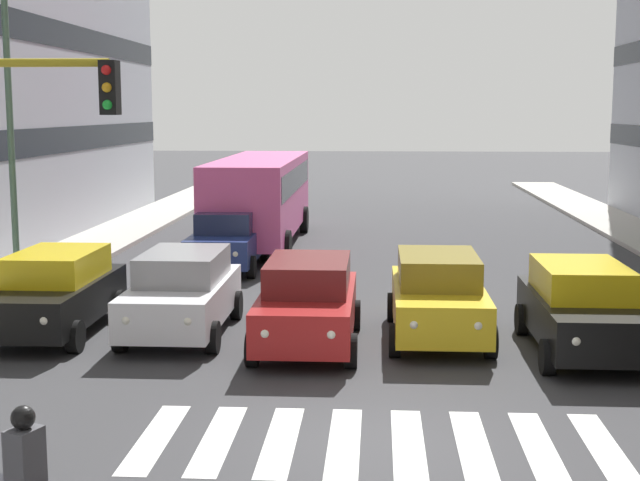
% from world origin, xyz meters
% --- Properties ---
extents(ground_plane, '(180.00, 180.00, 0.00)m').
position_xyz_m(ground_plane, '(0.00, 0.00, 0.00)').
color(ground_plane, '#38383A').
extents(crosswalk_markings, '(6.75, 2.80, 0.01)m').
position_xyz_m(crosswalk_markings, '(0.00, 0.00, 0.00)').
color(crosswalk_markings, silver).
rests_on(crosswalk_markings, ground_plane).
extents(car_1, '(2.02, 4.44, 1.72)m').
position_xyz_m(car_1, '(-3.91, -5.02, 0.89)').
color(car_1, black).
rests_on(car_1, ground_plane).
extents(car_2, '(2.02, 4.44, 1.72)m').
position_xyz_m(car_2, '(-1.24, -6.03, 0.89)').
color(car_2, gold).
rests_on(car_2, ground_plane).
extents(car_3, '(2.02, 4.44, 1.72)m').
position_xyz_m(car_3, '(1.36, -5.21, 0.89)').
color(car_3, maroon).
rests_on(car_3, ground_plane).
extents(car_4, '(2.02, 4.44, 1.72)m').
position_xyz_m(car_4, '(4.04, -6.03, 0.89)').
color(car_4, silver).
rests_on(car_4, ground_plane).
extents(car_5, '(2.02, 4.44, 1.72)m').
position_xyz_m(car_5, '(6.69, -5.91, 0.89)').
color(car_5, black).
rests_on(car_5, ground_plane).
extents(car_row2_0, '(2.02, 4.44, 1.72)m').
position_xyz_m(car_row2_0, '(4.38, -13.84, 0.89)').
color(car_row2_0, navy).
rests_on(car_row2_0, ground_plane).
extents(bus_behind_traffic, '(2.78, 10.50, 3.00)m').
position_xyz_m(bus_behind_traffic, '(4.04, -18.73, 1.86)').
color(bus_behind_traffic, '#DB5193').
rests_on(bus_behind_traffic, ground_plane).
extents(street_lamp_right, '(2.64, 0.28, 7.41)m').
position_xyz_m(street_lamp_right, '(8.56, -9.49, 4.63)').
color(street_lamp_right, '#4C6B56').
rests_on(street_lamp_right, sidewalk_right).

